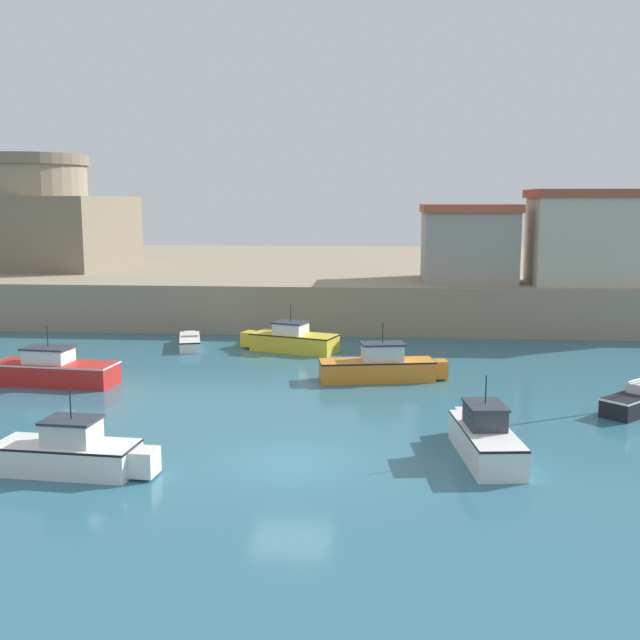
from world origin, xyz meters
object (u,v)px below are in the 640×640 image
dinghy_white_1 (190,341)px  harbor_shed_mid_row (605,237)px  harbor_shed_near_wharf (468,242)px  motorboat_white_4 (72,453)px  motorboat_yellow_6 (291,340)px  motorboat_white_2 (485,437)px  fortress (35,223)px  motorboat_orange_0 (380,367)px  motorboat_red_3 (51,370)px

dinghy_white_1 → harbor_shed_mid_row: size_ratio=0.45×
harbor_shed_near_wharf → dinghy_white_1: bearing=-151.5°
motorboat_white_4 → harbor_shed_mid_row: bearing=49.4°
motorboat_white_4 → motorboat_yellow_6: 18.99m
motorboat_white_2 → fortress: fortress is taller
motorboat_yellow_6 → fortress: bearing=142.4°
motorboat_orange_0 → harbor_shed_mid_row: harbor_shed_mid_row is taller
harbor_shed_near_wharf → motorboat_white_2: bearing=-94.7°
motorboat_orange_0 → harbor_shed_mid_row: bearing=46.0°
motorboat_orange_0 → fortress: size_ratio=0.46×
motorboat_orange_0 → motorboat_white_2: motorboat_white_2 is taller
harbor_shed_mid_row → motorboat_yellow_6: bearing=-157.3°
motorboat_orange_0 → motorboat_red_3: bearing=-172.6°
motorboat_orange_0 → motorboat_yellow_6: size_ratio=1.07×
motorboat_white_2 → harbor_shed_near_wharf: bearing=85.3°
motorboat_white_2 → fortress: bearing=132.2°
fortress → motorboat_orange_0: bearing=-40.9°
motorboat_orange_0 → fortress: fortress is taller
harbor_shed_mid_row → motorboat_white_4: bearing=-130.6°
dinghy_white_1 → harbor_shed_near_wharf: bearing=28.5°
dinghy_white_1 → motorboat_yellow_6: bearing=-5.2°
dinghy_white_1 → motorboat_white_4: 19.09m
motorboat_orange_0 → motorboat_white_4: bearing=-126.2°
motorboat_white_4 → dinghy_white_1: bearing=94.4°
motorboat_white_2 → motorboat_red_3: motorboat_white_2 is taller
dinghy_white_1 → motorboat_yellow_6: size_ratio=0.76×
motorboat_yellow_6 → fortress: (-21.87, 16.85, 5.60)m
motorboat_red_3 → fortress: fortress is taller
dinghy_white_1 → motorboat_red_3: size_ratio=0.66×
fortress → harbor_shed_mid_row: fortress is taller
motorboat_white_2 → fortress: (-29.93, 32.97, 5.56)m
dinghy_white_1 → motorboat_yellow_6: 5.69m
dinghy_white_1 → harbor_shed_near_wharf: 18.64m
motorboat_red_3 → motorboat_white_4: 11.68m
dinghy_white_1 → harbor_shed_near_wharf: (15.78, 8.57, 5.01)m
motorboat_white_4 → fortress: size_ratio=0.39×
motorboat_yellow_6 → motorboat_white_4: bearing=-102.8°
motorboat_orange_0 → motorboat_yellow_6: bearing=127.3°
dinghy_white_1 → motorboat_white_4: size_ratio=0.84×
motorboat_orange_0 → harbor_shed_near_wharf: harbor_shed_near_wharf is taller
motorboat_orange_0 → motorboat_white_4: size_ratio=1.19×
motorboat_white_2 → fortress: 44.88m
motorboat_white_4 → harbor_shed_near_wharf: bearing=62.6°
motorboat_orange_0 → dinghy_white_1: motorboat_orange_0 is taller
motorboat_orange_0 → motorboat_yellow_6: motorboat_orange_0 is taller
fortress → motorboat_white_4: bearing=-63.5°
motorboat_orange_0 → dinghy_white_1: (-10.42, 6.78, -0.30)m
motorboat_yellow_6 → harbor_shed_mid_row: (18.13, 7.57, 5.18)m
dinghy_white_1 → motorboat_red_3: motorboat_red_3 is taller
motorboat_red_3 → motorboat_yellow_6: motorboat_red_3 is taller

